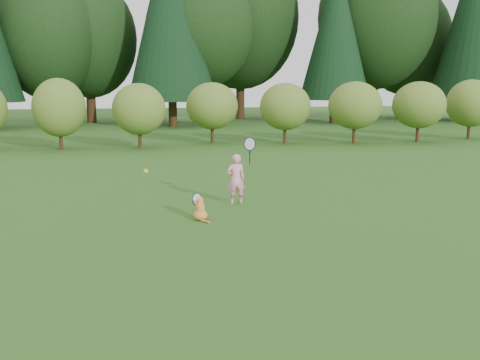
{
  "coord_description": "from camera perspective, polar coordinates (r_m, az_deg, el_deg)",
  "views": [
    {
      "loc": [
        -1.78,
        -8.59,
        2.4
      ],
      "look_at": [
        0.2,
        0.8,
        0.7
      ],
      "focal_mm": 40.0,
      "sensor_mm": 36.0,
      "label": 1
    }
  ],
  "objects": [
    {
      "name": "shrub_row",
      "position": [
        21.68,
        -7.24,
        7.34
      ],
      "size": [
        28.0,
        3.0,
        2.8
      ],
      "primitive_type": null,
      "color": "#4E7323",
      "rests_on": "ground"
    },
    {
      "name": "ground",
      "position": [
        9.09,
        -0.2,
        -5.26
      ],
      "size": [
        100.0,
        100.0,
        0.0
      ],
      "primitive_type": "plane",
      "color": "#2B5518",
      "rests_on": "ground"
    },
    {
      "name": "cat",
      "position": [
        9.69,
        -4.26,
        -2.98
      ],
      "size": [
        0.3,
        0.56,
        0.59
      ],
      "rotation": [
        0.0,
        0.0,
        0.05
      ],
      "color": "orange",
      "rests_on": "ground"
    },
    {
      "name": "child",
      "position": [
        10.91,
        -0.38,
        0.24
      ],
      "size": [
        0.57,
        0.3,
        1.54
      ],
      "rotation": [
        0.0,
        0.0,
        3.13
      ],
      "color": "pink",
      "rests_on": "ground"
    },
    {
      "name": "tennis_ball",
      "position": [
        8.78,
        -10.02,
        0.93
      ],
      "size": [
        0.08,
        0.08,
        0.08
      ],
      "color": "#9ACA17",
      "rests_on": "ground"
    }
  ]
}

